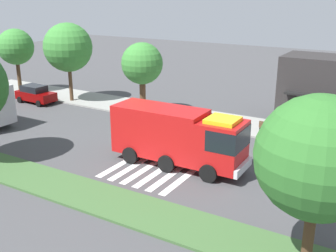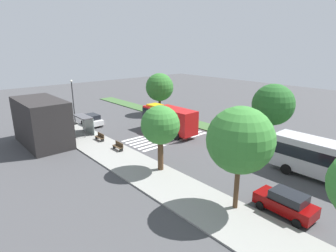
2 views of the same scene
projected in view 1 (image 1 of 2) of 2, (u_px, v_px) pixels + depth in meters
The scene contains 13 objects.
ground_plane at pixel (175, 155), 27.97m from camera, with size 120.00×120.00×0.00m, color #424244.
sidewalk at pixel (224, 122), 34.85m from camera, with size 60.00×4.80×0.14m, color gray.
median_strip at pixel (105, 200), 21.79m from camera, with size 60.00×3.00×0.14m, color #3D6033.
crosswalk at pixel (175, 155), 27.97m from camera, with size 4.95×10.90×0.01m.
fire_truck at pixel (181, 135), 25.61m from camera, with size 8.85×2.92×3.67m.
parked_car_west at pixel (35, 94), 40.85m from camera, with size 4.29×2.15×1.77m.
bus_stop_shelter at pixel (325, 119), 29.43m from camera, with size 3.50×1.40×2.46m.
bench_near_shelter at pixel (269, 127), 31.80m from camera, with size 1.60×0.50×0.90m.
bench_west_of_shelter at pixel (217, 119), 33.94m from camera, with size 1.60×0.50×0.90m.
sidewalk_tree_far_west at pixel (16, 47), 43.74m from camera, with size 3.83×3.83×6.80m.
sidewalk_tree_west at pixel (68, 48), 39.88m from camera, with size 4.76×4.76×7.70m.
sidewalk_tree_center at pixel (142, 64), 35.91m from camera, with size 3.68×3.68×6.34m.
median_tree_west at pixel (318, 158), 15.24m from camera, with size 4.82×4.82×7.02m.
Camera 1 is at (12.88, -22.53, 10.64)m, focal length 43.73 mm.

